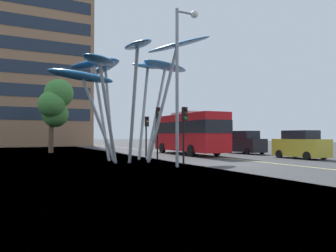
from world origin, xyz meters
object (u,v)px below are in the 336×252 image
(car_parked_near, at_px, (301,145))
(street_lamp, at_px, (181,68))
(traffic_light_island_mid, at_px, (147,128))
(traffic_light_kerb_far, at_px, (158,122))
(leaf_sculpture, at_px, (126,70))
(traffic_light_kerb_near, at_px, (184,123))
(car_parked_mid, at_px, (245,143))
(red_bus, at_px, (189,131))

(car_parked_near, bearing_deg, street_lamp, -172.35)
(traffic_light_island_mid, bearing_deg, traffic_light_kerb_far, -98.39)
(traffic_light_island_mid, bearing_deg, street_lamp, -100.32)
(leaf_sculpture, distance_m, traffic_light_island_mid, 6.22)
(traffic_light_kerb_near, xyz_separation_m, traffic_light_island_mid, (0.68, 7.37, -0.13))
(traffic_light_kerb_far, relative_size, car_parked_near, 0.90)
(car_parked_near, bearing_deg, car_parked_mid, 85.05)
(leaf_sculpture, height_order, car_parked_near, leaf_sculpture)
(red_bus, xyz_separation_m, traffic_light_kerb_far, (-5.14, -4.41, 0.62))
(street_lamp, bearing_deg, car_parked_mid, 35.81)
(leaf_sculpture, distance_m, traffic_light_kerb_far, 4.38)
(car_parked_near, relative_size, street_lamp, 0.47)
(traffic_light_island_mid, relative_size, car_parked_mid, 0.81)
(traffic_light_kerb_near, bearing_deg, leaf_sculpture, 125.27)
(traffic_light_kerb_near, height_order, traffic_light_island_mid, traffic_light_kerb_near)
(red_bus, bearing_deg, street_lamp, -122.43)
(leaf_sculpture, bearing_deg, car_parked_mid, 15.45)
(traffic_light_kerb_near, xyz_separation_m, traffic_light_kerb_far, (0.22, 4.18, 0.22))
(leaf_sculpture, height_order, street_lamp, street_lamp)
(traffic_light_kerb_near, bearing_deg, car_parked_near, 1.51)
(red_bus, distance_m, car_parked_mid, 5.70)
(leaf_sculpture, height_order, car_parked_mid, leaf_sculpture)
(leaf_sculpture, relative_size, traffic_light_island_mid, 3.27)
(car_parked_near, height_order, street_lamp, street_lamp)
(traffic_light_island_mid, xyz_separation_m, car_parked_near, (9.48, -7.10, -1.37))
(red_bus, distance_m, traffic_light_kerb_far, 6.80)
(leaf_sculpture, bearing_deg, street_lamp, -71.20)
(traffic_light_kerb_far, bearing_deg, street_lamp, -101.45)
(car_parked_mid, bearing_deg, leaf_sculpture, -164.55)
(traffic_light_island_mid, distance_m, car_parked_mid, 10.18)
(traffic_light_kerb_far, xyz_separation_m, street_lamp, (-1.09, -5.40, 2.82))
(traffic_light_kerb_near, height_order, car_parked_mid, traffic_light_kerb_near)
(red_bus, xyz_separation_m, traffic_light_island_mid, (-4.67, -1.23, 0.27))
(red_bus, height_order, traffic_light_kerb_far, red_bus)
(leaf_sculpture, distance_m, street_lamp, 5.04)
(leaf_sculpture, relative_size, car_parked_near, 2.56)
(traffic_light_kerb_far, xyz_separation_m, traffic_light_island_mid, (0.47, 3.18, -0.34))
(traffic_light_kerb_near, relative_size, traffic_light_island_mid, 1.06)
(traffic_light_kerb_far, relative_size, street_lamp, 0.42)
(traffic_light_island_mid, bearing_deg, car_parked_near, -36.82)
(red_bus, bearing_deg, traffic_light_island_mid, -165.28)
(red_bus, xyz_separation_m, street_lamp, (-6.23, -9.81, 3.43))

